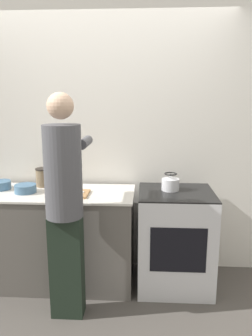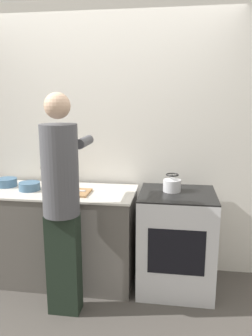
{
  "view_description": "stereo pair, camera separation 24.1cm",
  "coord_description": "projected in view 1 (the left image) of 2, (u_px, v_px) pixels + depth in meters",
  "views": [
    {
      "loc": [
        0.43,
        -2.51,
        1.72
      ],
      "look_at": [
        0.27,
        0.21,
        1.13
      ],
      "focal_mm": 35.0,
      "sensor_mm": 36.0,
      "label": 1
    },
    {
      "loc": [
        0.67,
        -2.48,
        1.72
      ],
      "look_at": [
        0.27,
        0.21,
        1.13
      ],
      "focal_mm": 35.0,
      "sensor_mm": 36.0,
      "label": 2
    }
  ],
  "objects": [
    {
      "name": "oven",
      "position": [
        175.0,
        239.0,
        2.99
      ],
      "size": [
        0.66,
        0.61,
        0.9
      ],
      "color": "silver",
      "rests_on": "ground_plane"
    },
    {
      "name": "cutting_board",
      "position": [
        71.0,
        194.0,
        2.88
      ],
      "size": [
        0.31,
        0.25,
        0.02
      ],
      "color": "#A87A4C",
      "rests_on": "counter"
    },
    {
      "name": "person",
      "position": [
        64.0,
        199.0,
        2.47
      ],
      "size": [
        0.32,
        0.56,
        1.76
      ],
      "color": "black",
      "rests_on": "ground_plane"
    },
    {
      "name": "knife",
      "position": [
        71.0,
        192.0,
        2.89
      ],
      "size": [
        0.23,
        0.04,
        0.01
      ],
      "rotation": [
        0.0,
        0.0,
        0.02
      ],
      "color": "silver",
      "rests_on": "cutting_board"
    },
    {
      "name": "bowl_mixing",
      "position": [
        0.0,
        185.0,
        3.04
      ],
      "size": [
        0.19,
        0.19,
        0.08
      ],
      "color": "#426684",
      "rests_on": "counter"
    },
    {
      "name": "counter",
      "position": [
        59.0,
        237.0,
        3.05
      ],
      "size": [
        1.4,
        0.61,
        0.88
      ],
      "color": "#5B5651",
      "rests_on": "ground_plane"
    },
    {
      "name": "ground_plane",
      "position": [
        93.0,
        300.0,
        2.83
      ],
      "size": [
        12.0,
        12.0,
        0.0
      ],
      "primitive_type": "plane",
      "color": "#4C4742"
    },
    {
      "name": "bowl_prep",
      "position": [
        25.0,
        189.0,
        2.94
      ],
      "size": [
        0.19,
        0.19,
        0.07
      ],
      "color": "#426684",
      "rests_on": "counter"
    },
    {
      "name": "canister_jar",
      "position": [
        44.0,
        177.0,
        3.14
      ],
      "size": [
        0.15,
        0.15,
        0.18
      ],
      "color": "#756047",
      "rests_on": "counter"
    },
    {
      "name": "wall_back",
      "position": [
        101.0,
        141.0,
        3.22
      ],
      "size": [
        8.0,
        0.05,
        2.6
      ],
      "color": "silver",
      "rests_on": "ground_plane"
    },
    {
      "name": "kettle",
      "position": [
        170.0,
        183.0,
        2.93
      ],
      "size": [
        0.16,
        0.16,
        0.16
      ],
      "color": "silver",
      "rests_on": "oven"
    }
  ]
}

